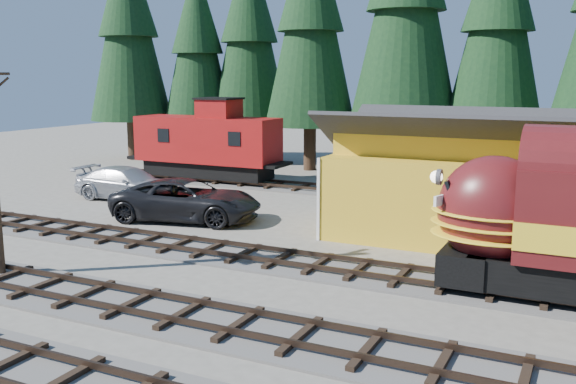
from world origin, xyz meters
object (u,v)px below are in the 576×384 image
at_px(depot, 485,168).
at_px(caboose, 208,143).
at_px(pickup_truck_b, 128,183).
at_px(pickup_truck_a, 187,200).

relative_size(depot, caboose, 1.37).
height_order(depot, pickup_truck_b, depot).
height_order(caboose, pickup_truck_b, caboose).
bearing_deg(pickup_truck_b, caboose, -7.72).
xyz_separation_m(caboose, pickup_truck_a, (5.18, -9.79, -1.48)).
relative_size(caboose, pickup_truck_b, 1.55).
xyz_separation_m(depot, pickup_truck_b, (-18.78, 0.51, -2.08)).
bearing_deg(pickup_truck_a, pickup_truck_b, 52.16).
xyz_separation_m(depot, caboose, (-18.13, 7.50, -0.52)).
bearing_deg(caboose, depot, -22.48).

